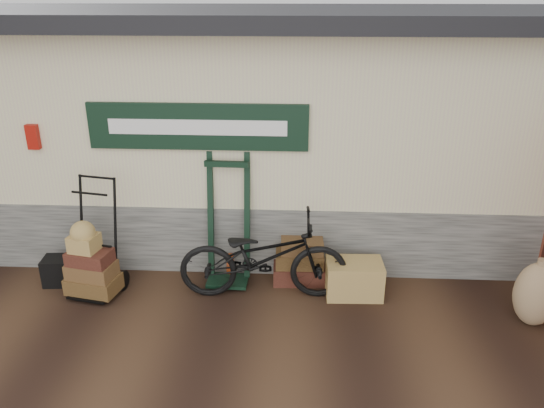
{
  "coord_description": "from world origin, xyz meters",
  "views": [
    {
      "loc": [
        0.91,
        -5.05,
        3.47
      ],
      "look_at": [
        0.58,
        0.9,
        1.02
      ],
      "focal_mm": 35.0,
      "sensor_mm": 36.0,
      "label": 1
    }
  ],
  "objects_px": {
    "suitcase_stack": "(299,260)",
    "bicycle": "(263,253)",
    "wicker_hamper": "(354,278)",
    "green_barrow": "(228,220)",
    "porter_trolley": "(95,236)",
    "black_trunk": "(59,271)"
  },
  "relations": [
    {
      "from": "porter_trolley",
      "to": "bicycle",
      "type": "distance_m",
      "value": 2.01
    },
    {
      "from": "wicker_hamper",
      "to": "bicycle",
      "type": "relative_size",
      "value": 0.34
    },
    {
      "from": "wicker_hamper",
      "to": "bicycle",
      "type": "xyz_separation_m",
      "value": [
        -1.09,
        -0.08,
        0.36
      ]
    },
    {
      "from": "green_barrow",
      "to": "bicycle",
      "type": "relative_size",
      "value": 0.82
    },
    {
      "from": "wicker_hamper",
      "to": "bicycle",
      "type": "bearing_deg",
      "value": -175.6
    },
    {
      "from": "suitcase_stack",
      "to": "wicker_hamper",
      "type": "bearing_deg",
      "value": -24.48
    },
    {
      "from": "green_barrow",
      "to": "bicycle",
      "type": "distance_m",
      "value": 0.64
    },
    {
      "from": "porter_trolley",
      "to": "bicycle",
      "type": "bearing_deg",
      "value": 10.26
    },
    {
      "from": "suitcase_stack",
      "to": "bicycle",
      "type": "distance_m",
      "value": 0.64
    },
    {
      "from": "wicker_hamper",
      "to": "black_trunk",
      "type": "xyz_separation_m",
      "value": [
        -3.67,
        0.06,
        -0.04
      ]
    },
    {
      "from": "black_trunk",
      "to": "porter_trolley",
      "type": "bearing_deg",
      "value": -10.49
    },
    {
      "from": "suitcase_stack",
      "to": "bicycle",
      "type": "height_order",
      "value": "bicycle"
    },
    {
      "from": "porter_trolley",
      "to": "black_trunk",
      "type": "relative_size",
      "value": 4.14
    },
    {
      "from": "black_trunk",
      "to": "bicycle",
      "type": "relative_size",
      "value": 0.18
    },
    {
      "from": "porter_trolley",
      "to": "green_barrow",
      "type": "distance_m",
      "value": 1.59
    },
    {
      "from": "porter_trolley",
      "to": "black_trunk",
      "type": "height_order",
      "value": "porter_trolley"
    },
    {
      "from": "porter_trolley",
      "to": "bicycle",
      "type": "xyz_separation_m",
      "value": [
        2.01,
        -0.04,
        -0.15
      ]
    },
    {
      "from": "suitcase_stack",
      "to": "green_barrow",
      "type": "bearing_deg",
      "value": 180.0
    },
    {
      "from": "porter_trolley",
      "to": "wicker_hamper",
      "type": "height_order",
      "value": "porter_trolley"
    },
    {
      "from": "porter_trolley",
      "to": "green_barrow",
      "type": "bearing_deg",
      "value": 23.95
    },
    {
      "from": "green_barrow",
      "to": "black_trunk",
      "type": "distance_m",
      "value": 2.24
    },
    {
      "from": "green_barrow",
      "to": "bicycle",
      "type": "height_order",
      "value": "green_barrow"
    }
  ]
}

